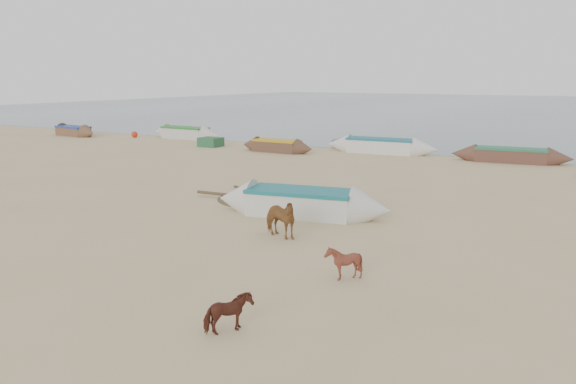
# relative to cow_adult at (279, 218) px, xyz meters

# --- Properties ---
(ground) EXTENTS (140.00, 140.00, 0.00)m
(ground) POSITION_rel_cow_adult_xyz_m (-0.64, -2.39, -0.58)
(ground) COLOR tan
(ground) RESTS_ON ground
(sea) EXTENTS (160.00, 160.00, 0.00)m
(sea) POSITION_rel_cow_adult_xyz_m (-0.64, 79.61, -0.57)
(sea) COLOR slate
(sea) RESTS_ON ground
(cow_adult) EXTENTS (1.50, 0.99, 1.16)m
(cow_adult) POSITION_rel_cow_adult_xyz_m (0.00, 0.00, 0.00)
(cow_adult) COLOR brown
(cow_adult) RESTS_ON ground
(calf_front) EXTENTS (0.78, 0.71, 0.81)m
(calf_front) POSITION_rel_cow_adult_xyz_m (3.06, -2.21, -0.17)
(calf_front) COLOR brown
(calf_front) RESTS_ON ground
(calf_right) EXTENTS (0.72, 0.82, 0.75)m
(calf_right) POSITION_rel_cow_adult_xyz_m (2.44, -5.79, -0.21)
(calf_right) COLOR #57281C
(calf_right) RESTS_ON ground
(near_canoe) EXTENTS (6.22, 2.60, 0.89)m
(near_canoe) POSITION_rel_cow_adult_xyz_m (-0.74, 2.66, -0.14)
(near_canoe) COLOR silver
(near_canoe) RESTS_ON ground
(debris_pile) EXTENTS (3.88, 3.88, 0.46)m
(debris_pile) POSITION_rel_cow_adult_xyz_m (-3.15, 4.29, -0.35)
(debris_pile) COLOR brown
(debris_pile) RESTS_ON ground
(waterline_canoes) EXTENTS (58.85, 4.63, 0.92)m
(waterline_canoes) POSITION_rel_cow_adult_xyz_m (-2.68, 18.28, -0.17)
(waterline_canoes) COLOR brown
(waterline_canoes) RESTS_ON ground
(beach_clutter) EXTENTS (44.38, 5.33, 0.64)m
(beach_clutter) POSITION_rel_cow_adult_xyz_m (2.52, 17.49, -0.28)
(beach_clutter) COLOR #295C39
(beach_clutter) RESTS_ON ground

